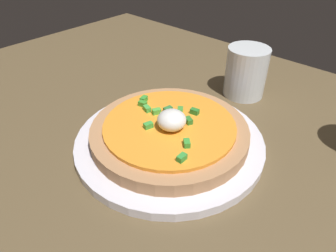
# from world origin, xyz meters

# --- Properties ---
(dining_table) EXTENTS (1.16, 0.70, 0.03)m
(dining_table) POSITION_xyz_m (0.00, 0.00, 0.01)
(dining_table) COLOR brown
(dining_table) RESTS_ON ground
(plate) EXTENTS (0.28, 0.28, 0.01)m
(plate) POSITION_xyz_m (-0.00, -0.07, 0.04)
(plate) COLOR white
(plate) RESTS_ON dining_table
(pizza) EXTENTS (0.23, 0.23, 0.05)m
(pizza) POSITION_xyz_m (-0.00, -0.08, 0.06)
(pizza) COLOR tan
(pizza) RESTS_ON plate
(cup_far) EXTENTS (0.08, 0.08, 0.09)m
(cup_far) POSITION_xyz_m (0.00, 0.14, 0.07)
(cup_far) COLOR silver
(cup_far) RESTS_ON dining_table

